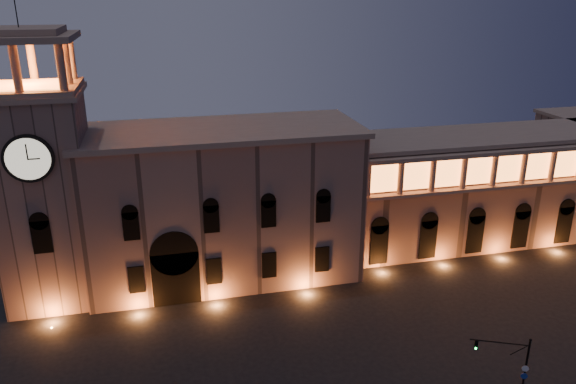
% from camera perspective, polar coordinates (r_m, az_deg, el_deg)
% --- Properties ---
extents(government_building, '(30.80, 12.80, 17.60)m').
position_cam_1_polar(government_building, '(64.21, -6.63, -1.19)').
color(government_building, '#8F6B5D').
rests_on(government_building, ground).
extents(clock_tower, '(9.80, 9.80, 32.40)m').
position_cam_1_polar(clock_tower, '(62.82, -23.56, 0.36)').
color(clock_tower, '#8F6B5D').
rests_on(clock_tower, ground).
extents(colonnade_wing, '(40.60, 11.50, 14.50)m').
position_cam_1_polar(colonnade_wing, '(77.76, 18.96, 0.51)').
color(colonnade_wing, '#8A6658').
rests_on(colonnade_wing, ground).
extents(traffic_light, '(4.32, 2.15, 6.45)m').
position_cam_1_polar(traffic_light, '(49.84, 22.01, -16.44)').
color(traffic_light, black).
rests_on(traffic_light, ground).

